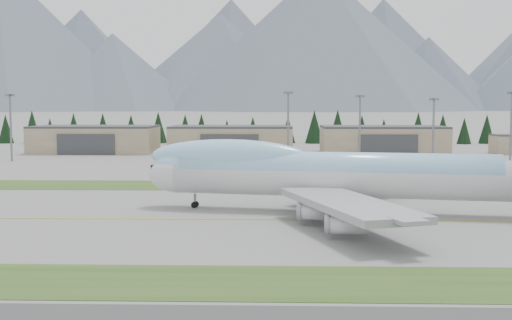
{
  "coord_description": "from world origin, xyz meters",
  "views": [
    {
      "loc": [
        2.16,
        -105.46,
        19.04
      ],
      "look_at": [
        -1.58,
        23.03,
        8.0
      ],
      "focal_mm": 45.0,
      "sensor_mm": 36.0,
      "label": 1
    }
  ],
  "objects_px": {
    "hangar_left": "(95,139)",
    "hangar_right": "(383,140)",
    "service_vehicle_a": "(216,158)",
    "hangar_center": "(232,139)",
    "service_vehicle_c": "(409,155)",
    "service_vehicle_b": "(358,162)",
    "boeing_747_freighter": "(337,174)"
  },
  "relations": [
    {
      "from": "hangar_left",
      "to": "hangar_right",
      "type": "distance_m",
      "value": 115.0
    },
    {
      "from": "hangar_right",
      "to": "service_vehicle_a",
      "type": "xyz_separation_m",
      "value": [
        -63.65,
        -27.85,
        -5.39
      ]
    },
    {
      "from": "hangar_left",
      "to": "hangar_center",
      "type": "height_order",
      "value": "same"
    },
    {
      "from": "service_vehicle_c",
      "to": "hangar_left",
      "type": "bearing_deg",
      "value": -159.82
    },
    {
      "from": "service_vehicle_a",
      "to": "service_vehicle_c",
      "type": "relative_size",
      "value": 0.79
    },
    {
      "from": "hangar_center",
      "to": "hangar_right",
      "type": "relative_size",
      "value": 1.0
    },
    {
      "from": "hangar_left",
      "to": "service_vehicle_a",
      "type": "xyz_separation_m",
      "value": [
        51.35,
        -27.85,
        -5.39
      ]
    },
    {
      "from": "hangar_left",
      "to": "service_vehicle_b",
      "type": "xyz_separation_m",
      "value": [
        100.4,
        -39.4,
        -5.39
      ]
    },
    {
      "from": "hangar_left",
      "to": "service_vehicle_b",
      "type": "height_order",
      "value": "hangar_left"
    },
    {
      "from": "boeing_747_freighter",
      "to": "service_vehicle_c",
      "type": "bearing_deg",
      "value": 82.81
    },
    {
      "from": "hangar_center",
      "to": "service_vehicle_a",
      "type": "relative_size",
      "value": 14.07
    },
    {
      "from": "service_vehicle_a",
      "to": "service_vehicle_c",
      "type": "height_order",
      "value": "service_vehicle_c"
    },
    {
      "from": "hangar_center",
      "to": "hangar_right",
      "type": "xyz_separation_m",
      "value": [
        60.0,
        0.0,
        0.0
      ]
    },
    {
      "from": "boeing_747_freighter",
      "to": "hangar_center",
      "type": "height_order",
      "value": "boeing_747_freighter"
    },
    {
      "from": "boeing_747_freighter",
      "to": "hangar_left",
      "type": "xyz_separation_m",
      "value": [
        -83.16,
        142.21,
        -1.55
      ]
    },
    {
      "from": "hangar_right",
      "to": "boeing_747_freighter",
      "type": "bearing_deg",
      "value": -102.62
    },
    {
      "from": "hangar_center",
      "to": "hangar_right",
      "type": "height_order",
      "value": "same"
    },
    {
      "from": "boeing_747_freighter",
      "to": "service_vehicle_c",
      "type": "height_order",
      "value": "boeing_747_freighter"
    },
    {
      "from": "hangar_center",
      "to": "service_vehicle_b",
      "type": "distance_m",
      "value": 60.35
    },
    {
      "from": "boeing_747_freighter",
      "to": "hangar_right",
      "type": "height_order",
      "value": "boeing_747_freighter"
    },
    {
      "from": "hangar_left",
      "to": "service_vehicle_c",
      "type": "height_order",
      "value": "hangar_left"
    },
    {
      "from": "hangar_center",
      "to": "hangar_right",
      "type": "bearing_deg",
      "value": 0.0
    },
    {
      "from": "service_vehicle_c",
      "to": "service_vehicle_b",
      "type": "bearing_deg",
      "value": -103.64
    },
    {
      "from": "service_vehicle_a",
      "to": "service_vehicle_b",
      "type": "relative_size",
      "value": 1.08
    },
    {
      "from": "service_vehicle_b",
      "to": "hangar_right",
      "type": "bearing_deg",
      "value": 6.71
    },
    {
      "from": "boeing_747_freighter",
      "to": "service_vehicle_a",
      "type": "height_order",
      "value": "boeing_747_freighter"
    },
    {
      "from": "service_vehicle_a",
      "to": "service_vehicle_c",
      "type": "bearing_deg",
      "value": 12.71
    },
    {
      "from": "service_vehicle_a",
      "to": "hangar_center",
      "type": "bearing_deg",
      "value": 82.32
    },
    {
      "from": "boeing_747_freighter",
      "to": "hangar_left",
      "type": "bearing_deg",
      "value": 130.14
    },
    {
      "from": "boeing_747_freighter",
      "to": "service_vehicle_a",
      "type": "xyz_separation_m",
      "value": [
        -31.81,
        114.37,
        -6.93
      ]
    },
    {
      "from": "boeing_747_freighter",
      "to": "hangar_right",
      "type": "distance_m",
      "value": 145.74
    },
    {
      "from": "boeing_747_freighter",
      "to": "service_vehicle_b",
      "type": "bearing_deg",
      "value": 90.3
    }
  ]
}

